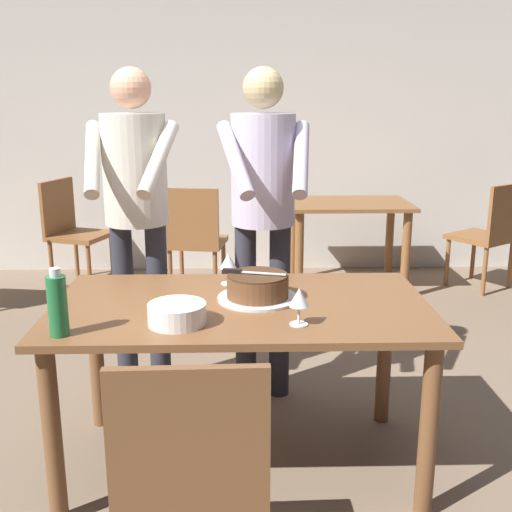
{
  "coord_description": "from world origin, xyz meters",
  "views": [
    {
      "loc": [
        0.0,
        -2.41,
        1.58
      ],
      "look_at": [
        0.07,
        0.2,
        0.9
      ],
      "focal_mm": 43.1,
      "sensor_mm": 36.0,
      "label": 1
    }
  ],
  "objects_px": {
    "background_table": "(347,221)",
    "background_chair_1": "(72,228)",
    "wine_glass_near": "(298,299)",
    "person_cutting_cake": "(263,200)",
    "cake_knife": "(240,272)",
    "plate_stack": "(176,314)",
    "background_chair_0": "(489,232)",
    "person_standing_beside": "(135,199)",
    "background_chair_2": "(194,237)",
    "water_bottle": "(57,305)",
    "main_dining_table": "(240,328)",
    "wine_glass_far": "(228,262)",
    "cake_on_platter": "(257,288)",
    "chair_near_side": "(192,476)"
  },
  "relations": [
    {
      "from": "background_table",
      "to": "background_chair_1",
      "type": "height_order",
      "value": "background_chair_1"
    },
    {
      "from": "background_chair_1",
      "to": "person_standing_beside",
      "type": "bearing_deg",
      "value": -66.35
    },
    {
      "from": "background_chair_1",
      "to": "background_chair_2",
      "type": "bearing_deg",
      "value": -18.81
    },
    {
      "from": "person_standing_beside",
      "to": "water_bottle",
      "type": "bearing_deg",
      "value": -96.89
    },
    {
      "from": "wine_glass_near",
      "to": "background_table",
      "type": "xyz_separation_m",
      "value": [
        0.67,
        2.8,
        -0.28
      ]
    },
    {
      "from": "cake_on_platter",
      "to": "wine_glass_near",
      "type": "distance_m",
      "value": 0.34
    },
    {
      "from": "person_cutting_cake",
      "to": "background_table",
      "type": "relative_size",
      "value": 1.72
    },
    {
      "from": "background_table",
      "to": "background_chair_2",
      "type": "xyz_separation_m",
      "value": [
        -1.25,
        -0.17,
        -0.09
      ]
    },
    {
      "from": "main_dining_table",
      "to": "plate_stack",
      "type": "bearing_deg",
      "value": -136.14
    },
    {
      "from": "cake_knife",
      "to": "plate_stack",
      "type": "xyz_separation_m",
      "value": [
        -0.24,
        -0.3,
        -0.08
      ]
    },
    {
      "from": "main_dining_table",
      "to": "wine_glass_near",
      "type": "bearing_deg",
      "value": -49.39
    },
    {
      "from": "cake_on_platter",
      "to": "main_dining_table",
      "type": "bearing_deg",
      "value": -145.35
    },
    {
      "from": "water_bottle",
      "to": "main_dining_table",
      "type": "bearing_deg",
      "value": 27.2
    },
    {
      "from": "wine_glass_far",
      "to": "chair_near_side",
      "type": "xyz_separation_m",
      "value": [
        -0.09,
        -1.09,
        -0.36
      ]
    },
    {
      "from": "wine_glass_far",
      "to": "person_standing_beside",
      "type": "height_order",
      "value": "person_standing_beside"
    },
    {
      "from": "cake_knife",
      "to": "wine_glass_near",
      "type": "xyz_separation_m",
      "value": [
        0.22,
        -0.32,
        -0.01
      ]
    },
    {
      "from": "cake_on_platter",
      "to": "background_chair_1",
      "type": "height_order",
      "value": "background_chair_1"
    },
    {
      "from": "cake_knife",
      "to": "person_cutting_cake",
      "type": "xyz_separation_m",
      "value": [
        0.11,
        0.58,
        0.21
      ]
    },
    {
      "from": "water_bottle",
      "to": "background_chair_0",
      "type": "relative_size",
      "value": 0.28
    },
    {
      "from": "wine_glass_near",
      "to": "background_chair_1",
      "type": "distance_m",
      "value": 3.44
    },
    {
      "from": "water_bottle",
      "to": "chair_near_side",
      "type": "height_order",
      "value": "water_bottle"
    },
    {
      "from": "background_table",
      "to": "background_chair_2",
      "type": "distance_m",
      "value": 1.27
    },
    {
      "from": "main_dining_table",
      "to": "person_cutting_cake",
      "type": "height_order",
      "value": "person_cutting_cake"
    },
    {
      "from": "plate_stack",
      "to": "background_chair_0",
      "type": "height_order",
      "value": "background_chair_0"
    },
    {
      "from": "person_cutting_cake",
      "to": "background_chair_0",
      "type": "distance_m",
      "value": 2.76
    },
    {
      "from": "cake_knife",
      "to": "background_table",
      "type": "height_order",
      "value": "cake_knife"
    },
    {
      "from": "water_bottle",
      "to": "person_standing_beside",
      "type": "distance_m",
      "value": 1.04
    },
    {
      "from": "water_bottle",
      "to": "wine_glass_near",
      "type": "bearing_deg",
      "value": 5.42
    },
    {
      "from": "background_chair_0",
      "to": "person_cutting_cake",
      "type": "bearing_deg",
      "value": -136.35
    },
    {
      "from": "main_dining_table",
      "to": "person_standing_beside",
      "type": "distance_m",
      "value": 0.96
    },
    {
      "from": "main_dining_table",
      "to": "background_table",
      "type": "relative_size",
      "value": 1.56
    },
    {
      "from": "background_chair_0",
      "to": "plate_stack",
      "type": "bearing_deg",
      "value": -130.11
    },
    {
      "from": "person_standing_beside",
      "to": "background_chair_0",
      "type": "relative_size",
      "value": 1.91
    },
    {
      "from": "water_bottle",
      "to": "background_chair_0",
      "type": "xyz_separation_m",
      "value": [
        2.72,
        2.84,
        -0.37
      ]
    },
    {
      "from": "person_standing_beside",
      "to": "background_chair_2",
      "type": "xyz_separation_m",
      "value": [
        0.16,
        1.7,
        -0.58
      ]
    },
    {
      "from": "water_bottle",
      "to": "background_chair_1",
      "type": "xyz_separation_m",
      "value": [
        -0.78,
        3.08,
        -0.37
      ]
    },
    {
      "from": "person_cutting_cake",
      "to": "person_standing_beside",
      "type": "height_order",
      "value": "same"
    },
    {
      "from": "background_chair_1",
      "to": "background_chair_2",
      "type": "relative_size",
      "value": 1.0
    },
    {
      "from": "cake_on_platter",
      "to": "background_chair_1",
      "type": "distance_m",
      "value": 3.1
    },
    {
      "from": "person_cutting_cake",
      "to": "chair_near_side",
      "type": "bearing_deg",
      "value": -100.18
    },
    {
      "from": "cake_knife",
      "to": "person_cutting_cake",
      "type": "relative_size",
      "value": 0.16
    },
    {
      "from": "person_standing_beside",
      "to": "background_chair_1",
      "type": "xyz_separation_m",
      "value": [
        -0.9,
        2.07,
        -0.58
      ]
    },
    {
      "from": "wine_glass_near",
      "to": "water_bottle",
      "type": "distance_m",
      "value": 0.87
    },
    {
      "from": "wine_glass_near",
      "to": "background_table",
      "type": "height_order",
      "value": "wine_glass_near"
    },
    {
      "from": "background_table",
      "to": "background_chair_0",
      "type": "height_order",
      "value": "background_chair_0"
    },
    {
      "from": "wine_glass_near",
      "to": "person_standing_beside",
      "type": "bearing_deg",
      "value": 128.73
    },
    {
      "from": "cake_knife",
      "to": "background_chair_0",
      "type": "relative_size",
      "value": 0.3
    },
    {
      "from": "plate_stack",
      "to": "background_chair_0",
      "type": "relative_size",
      "value": 0.24
    },
    {
      "from": "wine_glass_far",
      "to": "background_chair_0",
      "type": "bearing_deg",
      "value": 46.46
    },
    {
      "from": "cake_on_platter",
      "to": "background_chair_0",
      "type": "relative_size",
      "value": 0.38
    }
  ]
}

